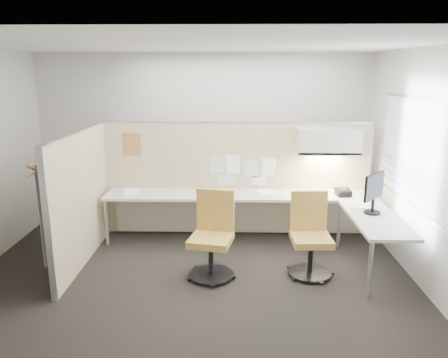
{
  "coord_description": "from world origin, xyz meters",
  "views": [
    {
      "loc": [
        0.51,
        -4.99,
        2.54
      ],
      "look_at": [
        0.38,
        0.8,
        1.08
      ],
      "focal_mm": 35.0,
      "sensor_mm": 36.0,
      "label": 1
    }
  ],
  "objects_px": {
    "chair_left": "(212,238)",
    "phone": "(343,192)",
    "chair_right": "(310,237)",
    "desk": "(262,205)",
    "monitor": "(374,191)"
  },
  "relations": [
    {
      "from": "chair_left",
      "to": "phone",
      "type": "relative_size",
      "value": 4.51
    },
    {
      "from": "chair_right",
      "to": "desk",
      "type": "bearing_deg",
      "value": 117.96
    },
    {
      "from": "desk",
      "to": "chair_right",
      "type": "height_order",
      "value": "chair_right"
    },
    {
      "from": "desk",
      "to": "chair_left",
      "type": "height_order",
      "value": "chair_left"
    },
    {
      "from": "chair_left",
      "to": "monitor",
      "type": "height_order",
      "value": "monitor"
    },
    {
      "from": "chair_left",
      "to": "chair_right",
      "type": "xyz_separation_m",
      "value": [
        1.23,
        0.08,
        -0.02
      ]
    },
    {
      "from": "chair_right",
      "to": "monitor",
      "type": "relative_size",
      "value": 1.96
    },
    {
      "from": "phone",
      "to": "chair_right",
      "type": "bearing_deg",
      "value": -131.59
    },
    {
      "from": "desk",
      "to": "monitor",
      "type": "distance_m",
      "value": 1.61
    },
    {
      "from": "chair_left",
      "to": "monitor",
      "type": "bearing_deg",
      "value": 19.89
    },
    {
      "from": "desk",
      "to": "phone",
      "type": "relative_size",
      "value": 16.92
    },
    {
      "from": "desk",
      "to": "chair_right",
      "type": "bearing_deg",
      "value": -60.0
    },
    {
      "from": "desk",
      "to": "monitor",
      "type": "height_order",
      "value": "monitor"
    },
    {
      "from": "chair_right",
      "to": "phone",
      "type": "relative_size",
      "value": 4.36
    },
    {
      "from": "chair_right",
      "to": "chair_left",
      "type": "bearing_deg",
      "value": -178.18
    }
  ]
}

